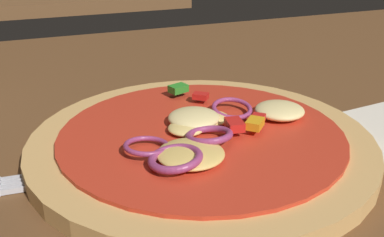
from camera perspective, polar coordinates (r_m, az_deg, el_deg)
dining_table at (r=0.40m, az=5.31°, el=-4.14°), size 1.30×0.88×0.03m
pizza at (r=0.36m, az=1.30°, el=-2.78°), size 0.27×0.27×0.03m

